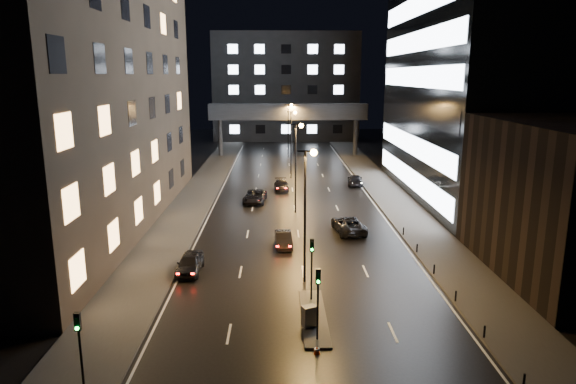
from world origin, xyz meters
name	(u,v)px	position (x,y,z in m)	size (l,w,h in m)	color
ground	(292,190)	(0.00, 40.00, 0.00)	(160.00, 160.00, 0.00)	black
sidewalk_left	(195,198)	(-12.50, 35.00, 0.07)	(5.00, 110.00, 0.15)	#383533
sidewalk_right	(391,197)	(12.50, 35.00, 0.07)	(5.00, 110.00, 0.15)	#383533
building_left	(66,26)	(-22.50, 24.00, 20.00)	(15.00, 48.00, 40.00)	#2D2319
building_right_low	(566,201)	(20.00, 9.00, 6.00)	(10.00, 18.00, 12.00)	black
building_right_glass	(501,14)	(25.00, 36.00, 22.50)	(20.00, 36.00, 45.00)	black
building_far	(286,87)	(0.00, 98.00, 12.50)	(34.00, 14.00, 25.00)	#333335
skybridge	(288,112)	(0.00, 70.00, 8.34)	(30.00, 3.00, 10.00)	#333335
median_island	(314,317)	(0.30, 2.00, 0.07)	(1.60, 8.00, 0.15)	#383533
traffic_signal_near	(312,259)	(0.30, 4.49, 3.09)	(0.28, 0.34, 4.40)	black
traffic_signal_far	(318,293)	(0.30, -1.01, 3.09)	(0.28, 0.34, 4.40)	black
traffic_signal_corner	(79,341)	(-11.50, -6.01, 2.94)	(0.28, 0.34, 4.40)	black
bollard_row	(444,283)	(10.20, 6.50, 0.45)	(0.12, 25.12, 0.90)	black
streetlight_near	(307,199)	(0.16, 8.00, 6.50)	(1.45, 0.50, 10.15)	black
streetlight_mid_a	(297,156)	(0.16, 28.00, 6.50)	(1.45, 0.50, 10.15)	black
streetlight_mid_b	(292,135)	(0.16, 48.00, 6.50)	(1.45, 0.50, 10.15)	black
streetlight_far	(289,123)	(0.16, 68.00, 6.50)	(1.45, 0.50, 10.15)	black
car_away_a	(190,263)	(-9.00, 10.04, 0.77)	(1.82, 4.52, 1.54)	black
car_away_b	(283,239)	(-1.50, 16.23, 0.68)	(1.44, 4.12, 1.36)	black
car_away_c	(255,196)	(-4.81, 32.91, 0.75)	(2.50, 5.42, 1.51)	black
car_away_d	(281,185)	(-1.50, 39.76, 0.67)	(1.87, 4.59, 1.33)	black
car_toward_a	(348,224)	(5.03, 20.46, 0.79)	(2.63, 5.71, 1.59)	black
car_toward_b	(355,180)	(9.00, 42.88, 0.72)	(2.02, 4.97, 1.44)	black
utility_cabinet	(309,316)	(-0.10, 0.63, 0.81)	(0.82, 0.57, 1.32)	#4D4D4F
cone_b	(317,350)	(0.18, -2.35, 0.22)	(0.39, 0.39, 0.45)	#FF480D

